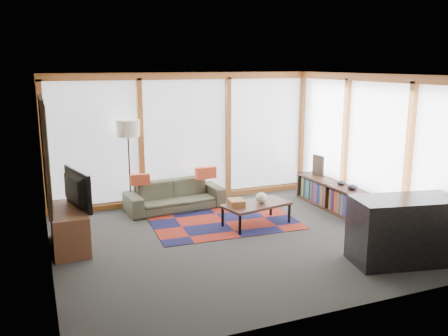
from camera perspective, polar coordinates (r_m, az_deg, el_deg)
name	(u,v)px	position (r m, az deg, el deg)	size (l,w,h in m)	color
ground	(233,240)	(7.69, 1.13, -8.64)	(5.50, 5.50, 0.00)	#2E2E2C
room_envelope	(248,138)	(7.98, 2.86, 3.61)	(5.52, 5.02, 2.62)	#473D31
rug	(225,222)	(8.49, 0.07, -6.52)	(2.54, 1.63, 0.01)	maroon
sofa	(175,195)	(9.22, -5.95, -3.29)	(1.88, 0.74, 0.55)	#3B3E2E
pillow_left	(140,180)	(8.98, -10.06, -1.37)	(0.37, 0.11, 0.20)	#BE4527
pillow_right	(206,173)	(9.32, -2.22, -0.59)	(0.42, 0.13, 0.23)	#BE4527
floor_lamp	(129,166)	(9.12, -11.32, 0.23)	(0.44, 0.44, 1.75)	black
coffee_table	(256,214)	(8.33, 3.90, -5.56)	(1.17, 0.58, 0.39)	#301C13
book_stack	(236,202)	(8.13, 1.49, -4.17)	(0.25, 0.31, 0.10)	brown
vase	(262,198)	(8.29, 4.53, -3.60)	(0.21, 0.21, 0.18)	silver
bookshelf	(333,196)	(9.39, 13.00, -3.34)	(0.38, 2.09, 0.52)	#301C13
bowl_a	(352,187)	(8.92, 15.19, -2.23)	(0.20, 0.20, 0.10)	black
bowl_b	(341,183)	(9.21, 13.90, -1.76)	(0.16, 0.16, 0.08)	black
shelf_picture	(318,165)	(9.90, 11.26, 0.32)	(0.04, 0.31, 0.41)	black
tv_console	(69,228)	(7.67, -18.11, -6.90)	(0.51, 1.22, 0.61)	brown
television	(71,190)	(7.52, -17.93, -2.50)	(1.01, 0.13, 0.58)	black
bar_counter	(405,230)	(7.20, 20.91, -7.01)	(1.48, 0.69, 0.94)	black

